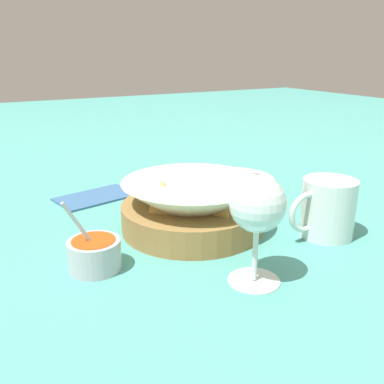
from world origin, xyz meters
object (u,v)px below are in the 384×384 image
(beer_mug, at_px, (327,210))
(side_plate, at_px, (231,181))
(sauce_cup, at_px, (94,253))
(food_basket, at_px, (192,208))
(wine_glass, at_px, (257,208))

(beer_mug, distance_m, side_plate, 0.30)
(sauce_cup, bearing_deg, food_basket, -163.06)
(food_basket, height_order, beer_mug, beer_mug)
(food_basket, height_order, wine_glass, wine_glass)
(food_basket, relative_size, sauce_cup, 2.25)
(sauce_cup, bearing_deg, side_plate, -149.02)
(side_plate, bearing_deg, sauce_cup, 30.98)
(sauce_cup, bearing_deg, wine_glass, 142.03)
(food_basket, bearing_deg, side_plate, -138.76)
(sauce_cup, distance_m, side_plate, 0.44)
(wine_glass, xyz_separation_m, beer_mug, (-0.18, -0.06, -0.06))
(side_plate, bearing_deg, beer_mug, 85.89)
(food_basket, distance_m, beer_mug, 0.21)
(food_basket, xyz_separation_m, side_plate, (-0.19, -0.17, -0.03))
(sauce_cup, xyz_separation_m, side_plate, (-0.37, -0.22, -0.02))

